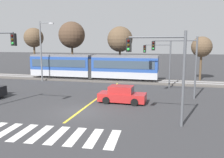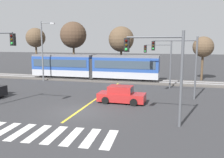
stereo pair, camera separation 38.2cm
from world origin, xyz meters
TOP-DOWN VIEW (x-y plane):
  - ground_plane at (0.00, 0.00)m, footprint 200.00×200.00m
  - track_bed at (0.00, 15.43)m, footprint 120.00×4.00m
  - rail_near at (0.00, 14.71)m, footprint 120.00×0.08m
  - rail_far at (0.00, 16.15)m, footprint 120.00×0.08m
  - light_rail_tram at (-4.11, 15.42)m, footprint 18.50×2.64m
  - crosswalk_stripe_1 at (-2.74, -4.87)m, footprint 0.74×2.83m
  - crosswalk_stripe_2 at (-1.65, -4.80)m, footprint 0.74×2.83m
  - crosswalk_stripe_3 at (-0.55, -4.73)m, footprint 0.74×2.83m
  - crosswalk_stripe_4 at (0.55, -4.65)m, footprint 0.74×2.83m
  - crosswalk_stripe_5 at (1.65, -4.58)m, footprint 0.74×2.83m
  - crosswalk_stripe_6 at (2.74, -4.51)m, footprint 0.74×2.83m
  - crosswalk_stripe_7 at (3.84, -4.44)m, footprint 0.74×2.83m
  - lane_centre_line at (0.00, 5.37)m, footprint 0.20×16.12m
  - sedan_crossing at (2.66, 3.71)m, footprint 4.23×1.98m
  - traffic_light_near_right at (6.39, -1.36)m, footprint 3.75×0.38m
  - traffic_light_far_right at (5.57, 11.95)m, footprint 3.25×0.38m
  - traffic_light_mid_right at (7.63, 6.78)m, footprint 4.25×0.38m
  - street_lamp_west at (-10.42, 12.69)m, footprint 2.10×0.28m
  - bare_tree_far_west at (-16.14, 19.83)m, footprint 3.30×3.30m
  - bare_tree_west at (-8.90, 19.35)m, footprint 4.25×4.25m
  - bare_tree_east at (-0.92, 19.19)m, footprint 3.86×3.86m
  - bare_tree_far_east at (10.90, 19.16)m, footprint 2.90×2.90m

SIDE VIEW (x-z plane):
  - ground_plane at x=0.00m, z-range 0.00..0.00m
  - lane_centre_line at x=0.00m, z-range 0.00..0.01m
  - crosswalk_stripe_1 at x=-2.74m, z-range 0.00..0.01m
  - crosswalk_stripe_2 at x=-1.65m, z-range 0.00..0.01m
  - crosswalk_stripe_3 at x=-0.55m, z-range 0.00..0.01m
  - crosswalk_stripe_4 at x=0.55m, z-range 0.00..0.01m
  - crosswalk_stripe_5 at x=1.65m, z-range 0.00..0.01m
  - crosswalk_stripe_6 at x=2.74m, z-range 0.00..0.01m
  - crosswalk_stripe_7 at x=3.84m, z-range 0.00..0.01m
  - track_bed at x=0.00m, z-range 0.00..0.18m
  - rail_near at x=0.00m, z-range 0.18..0.28m
  - rail_far at x=0.00m, z-range 0.18..0.28m
  - sedan_crossing at x=2.66m, z-range -0.06..1.46m
  - light_rail_tram at x=-4.11m, z-range 0.33..3.76m
  - traffic_light_far_right at x=5.57m, z-range 0.86..6.44m
  - traffic_light_mid_right at x=7.63m, z-range 1.02..6.93m
  - traffic_light_near_right at x=6.39m, z-range 1.00..7.08m
  - street_lamp_west at x=-10.42m, z-range 0.56..8.75m
  - bare_tree_far_east at x=10.90m, z-range 1.61..7.82m
  - bare_tree_east at x=-0.92m, z-range 1.93..9.73m
  - bare_tree_far_west at x=-16.14m, z-range 2.22..10.05m
  - bare_tree_west at x=-8.90m, z-range 2.19..10.89m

